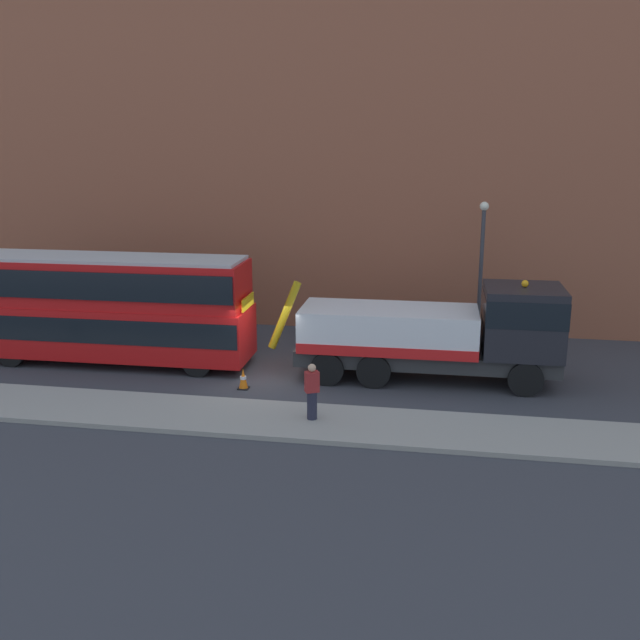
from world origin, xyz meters
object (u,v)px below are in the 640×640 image
double_decker_bus (104,305)px  traffic_cone_near_bus (243,379)px  pedestrian_bystander (312,392)px  street_lamp (481,261)px  recovery_tow_truck (440,332)px

double_decker_bus → traffic_cone_near_bus: (5.88, -2.03, -1.89)m
pedestrian_bystander → street_lamp: 11.07m
street_lamp → double_decker_bus: bearing=-160.7°
recovery_tow_truck → double_decker_bus: (-12.38, -0.01, 0.47)m
pedestrian_bystander → street_lamp: street_lamp is taller
recovery_tow_truck → pedestrian_bystander: bearing=-128.9°
recovery_tow_truck → traffic_cone_near_bus: recovery_tow_truck is taller
pedestrian_bystander → street_lamp: (5.15, 9.48, 2.49)m
recovery_tow_truck → double_decker_bus: 12.39m
double_decker_bus → pedestrian_bystander: size_ratio=6.47×
recovery_tow_truck → double_decker_bus: size_ratio=0.92×
double_decker_bus → recovery_tow_truck: bearing=-0.6°
recovery_tow_truck → traffic_cone_near_bus: (-6.50, -2.03, -1.42)m
street_lamp → pedestrian_bystander: bearing=-118.5°
recovery_tow_truck → pedestrian_bystander: recovery_tow_truck is taller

